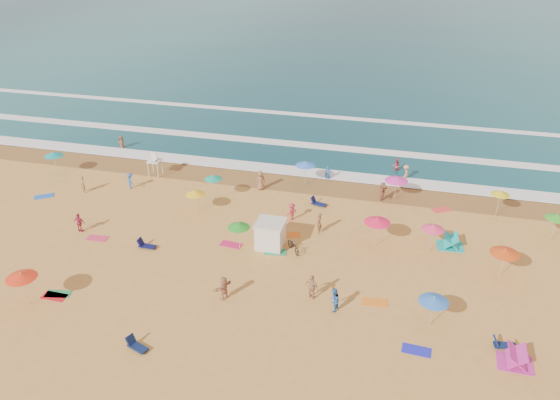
# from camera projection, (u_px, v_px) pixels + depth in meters

# --- Properties ---
(ground) EXTENTS (220.00, 220.00, 0.00)m
(ground) POSITION_uv_depth(u_px,v_px,m) (228.00, 248.00, 42.01)
(ground) COLOR gold
(ground) RESTS_ON ground
(ocean) EXTENTS (220.00, 140.00, 0.18)m
(ocean) POSITION_uv_depth(u_px,v_px,m) (359.00, 37.00, 114.08)
(ocean) COLOR #0C4756
(ocean) RESTS_ON ground
(wet_sand) EXTENTS (220.00, 220.00, 0.00)m
(wet_sand) POSITION_uv_depth(u_px,v_px,m) (270.00, 180.00, 52.74)
(wet_sand) COLOR olive
(wet_sand) RESTS_ON ground
(surf_foam) EXTENTS (200.00, 18.70, 0.05)m
(surf_foam) POSITION_uv_depth(u_px,v_px,m) (291.00, 146.00, 60.26)
(surf_foam) COLOR white
(surf_foam) RESTS_ON ground
(cabana) EXTENTS (2.00, 2.00, 2.00)m
(cabana) POSITION_uv_depth(u_px,v_px,m) (270.00, 235.00, 41.87)
(cabana) COLOR silver
(cabana) RESTS_ON ground
(cabana_roof) EXTENTS (2.20, 2.20, 0.12)m
(cabana_roof) POSITION_uv_depth(u_px,v_px,m) (270.00, 223.00, 41.38)
(cabana_roof) COLOR silver
(cabana_roof) RESTS_ON cabana
(bicycle) EXTENTS (1.67, 1.87, 0.98)m
(bicycle) POSITION_uv_depth(u_px,v_px,m) (294.00, 246.00, 41.44)
(bicycle) COLOR black
(bicycle) RESTS_ON ground
(lifeguard_stand) EXTENTS (1.20, 1.20, 2.10)m
(lifeguard_stand) POSITION_uv_depth(u_px,v_px,m) (155.00, 165.00, 53.27)
(lifeguard_stand) COLOR white
(lifeguard_stand) RESTS_ON ground
(beach_umbrellas) EXTENTS (56.12, 26.01, 0.81)m
(beach_umbrellas) POSITION_uv_depth(u_px,v_px,m) (278.00, 217.00, 42.05)
(beach_umbrellas) COLOR #13A27D
(beach_umbrellas) RESTS_ON ground
(loungers) EXTENTS (54.33, 23.60, 0.34)m
(loungers) POSITION_uv_depth(u_px,v_px,m) (289.00, 294.00, 36.68)
(loungers) COLOR #101452
(loungers) RESTS_ON ground
(towels) EXTENTS (37.08, 20.20, 0.03)m
(towels) POSITION_uv_depth(u_px,v_px,m) (225.00, 256.00, 41.05)
(towels) COLOR red
(towels) RESTS_ON ground
(popup_tents) EXTENTS (5.40, 13.67, 1.20)m
(popup_tents) POSITION_uv_depth(u_px,v_px,m) (479.00, 289.00, 36.51)
(popup_tents) COLOR #D12E9E
(popup_tents) RESTS_ON ground
(beachgoers) EXTENTS (38.75, 30.04, 2.11)m
(beachgoers) POSITION_uv_depth(u_px,v_px,m) (240.00, 212.00, 45.55)
(beachgoers) COLOR brown
(beachgoers) RESTS_ON ground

